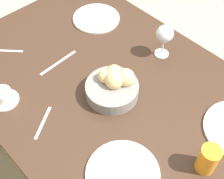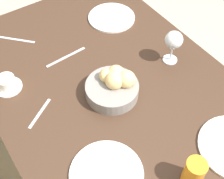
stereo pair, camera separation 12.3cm
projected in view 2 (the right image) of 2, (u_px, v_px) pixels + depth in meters
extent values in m
plane|color=#A89E89|center=(118.00, 176.00, 1.84)|extent=(10.00, 10.00, 0.00)
cube|color=#3D281C|center=(121.00, 99.00, 1.26)|extent=(1.53, 0.94, 0.03)
cube|color=#3D281C|center=(109.00, 35.00, 2.08)|extent=(0.06, 0.06, 0.73)
cylinder|color=gray|center=(112.00, 90.00, 1.23)|extent=(0.21, 0.21, 0.05)
sphere|color=#DBB775|center=(116.00, 73.00, 1.22)|extent=(0.07, 0.07, 0.07)
sphere|color=#DBB775|center=(126.00, 79.00, 1.20)|extent=(0.07, 0.07, 0.07)
sphere|color=#DBB775|center=(106.00, 76.00, 1.22)|extent=(0.06, 0.06, 0.06)
sphere|color=#DBB775|center=(114.00, 80.00, 1.20)|extent=(0.07, 0.07, 0.07)
cylinder|color=white|center=(112.00, 18.00, 1.56)|extent=(0.23, 0.23, 0.01)
cylinder|color=white|center=(106.00, 174.00, 1.03)|extent=(0.25, 0.25, 0.01)
cylinder|color=orange|center=(194.00, 172.00, 0.98)|extent=(0.07, 0.07, 0.11)
cylinder|color=silver|center=(170.00, 60.00, 1.37)|extent=(0.06, 0.06, 0.00)
cylinder|color=silver|center=(171.00, 53.00, 1.34)|extent=(0.01, 0.01, 0.07)
sphere|color=silver|center=(174.00, 40.00, 1.28)|extent=(0.08, 0.08, 0.08)
cylinder|color=white|center=(9.00, 87.00, 1.27)|extent=(0.11, 0.11, 0.01)
cylinder|color=white|center=(7.00, 82.00, 1.25)|extent=(0.07, 0.07, 0.05)
cube|color=#B7B7BC|center=(66.00, 57.00, 1.38)|extent=(0.02, 0.20, 0.00)
cube|color=#B7B7BC|center=(15.00, 39.00, 1.46)|extent=(0.15, 0.14, 0.00)
cube|color=#B7B7BC|center=(40.00, 113.00, 1.19)|extent=(0.09, 0.13, 0.00)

